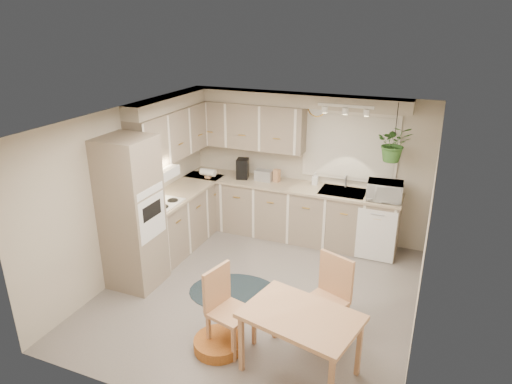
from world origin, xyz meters
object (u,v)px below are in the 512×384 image
at_px(chair_left, 231,311).
at_px(microwave, 385,189).
at_px(braided_rug, 234,292).
at_px(pet_bed, 219,344).
at_px(chair_back, 324,301).
at_px(dining_table, 300,344).

xyz_separation_m(chair_left, microwave, (1.23, 2.79, 0.64)).
distance_m(braided_rug, pet_bed, 1.14).
xyz_separation_m(chair_back, braided_rug, (-1.35, 0.45, -0.49)).
relative_size(dining_table, chair_back, 1.15).
height_order(dining_table, pet_bed, dining_table).
bearing_deg(microwave, pet_bed, -119.37).
relative_size(braided_rug, microwave, 2.39).
height_order(pet_bed, microwave, microwave).
xyz_separation_m(dining_table, braided_rug, (-1.26, 1.09, -0.36)).
height_order(dining_table, chair_back, chair_back).
bearing_deg(pet_bed, chair_left, 42.58).
xyz_separation_m(dining_table, pet_bed, (-0.95, -0.00, -0.30)).
bearing_deg(dining_table, braided_rug, 139.26).
bearing_deg(microwave, dining_table, -102.29).
height_order(chair_back, microwave, microwave).
height_order(dining_table, chair_left, chair_left).
relative_size(pet_bed, microwave, 1.09).
bearing_deg(dining_table, microwave, 82.23).
bearing_deg(braided_rug, dining_table, -40.74).
relative_size(chair_left, chair_back, 0.95).
height_order(chair_back, braided_rug, chair_back).
xyz_separation_m(chair_left, braided_rug, (-0.43, 0.98, -0.47)).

